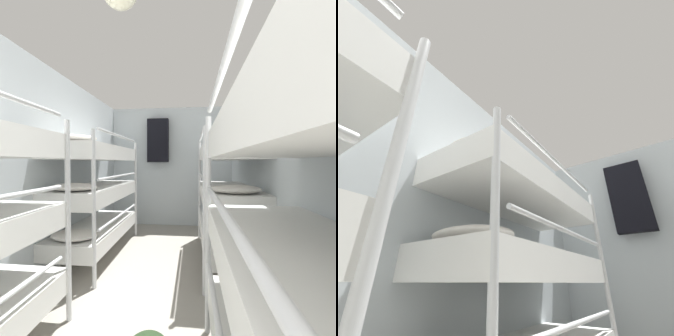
% 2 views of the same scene
% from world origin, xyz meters
% --- Properties ---
extents(wall_left, '(0.06, 5.41, 2.50)m').
position_xyz_m(wall_left, '(-1.29, 2.64, 1.25)').
color(wall_left, silver).
rests_on(wall_left, ground_plane).
extents(wall_back, '(2.64, 0.06, 2.50)m').
position_xyz_m(wall_back, '(0.00, 5.32, 1.25)').
color(wall_back, silver).
rests_on(wall_back, ground_plane).
extents(bunk_stack_left_far, '(0.70, 1.78, 1.73)m').
position_xyz_m(bunk_stack_left_far, '(-0.92, 3.62, 0.92)').
color(bunk_stack_left_far, silver).
rests_on(bunk_stack_left_far, ground_plane).
extents(hanging_coat, '(0.44, 0.12, 0.90)m').
position_xyz_m(hanging_coat, '(-0.26, 5.17, 1.80)').
color(hanging_coat, black).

